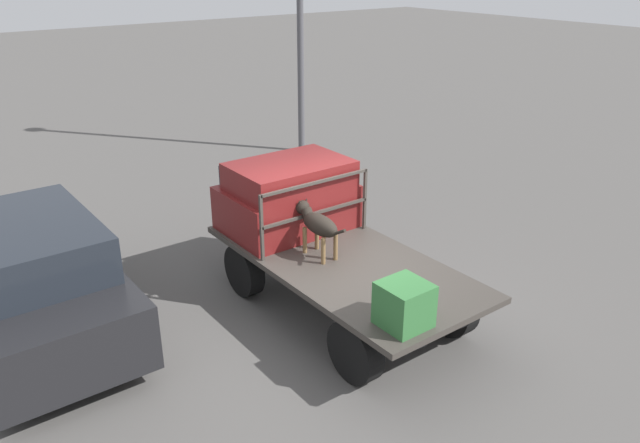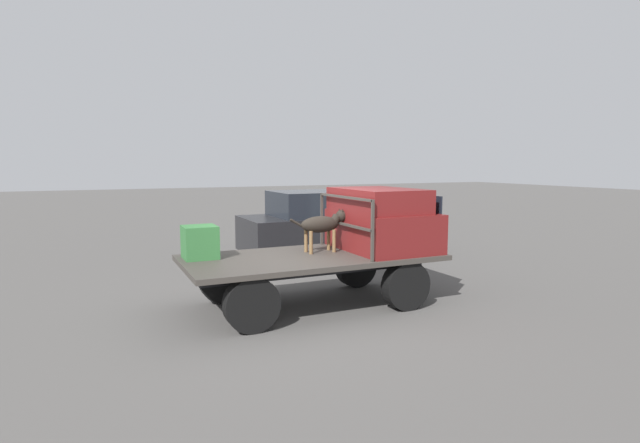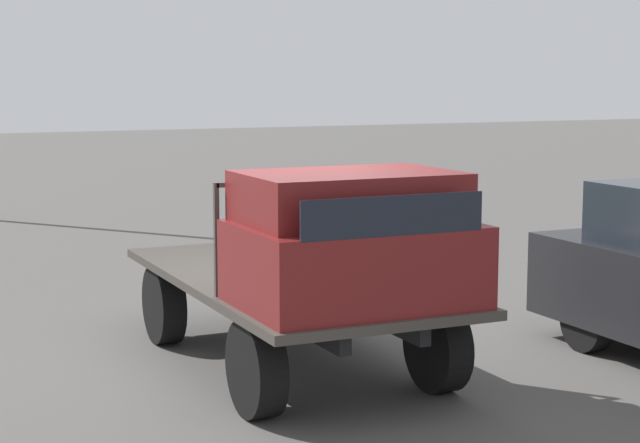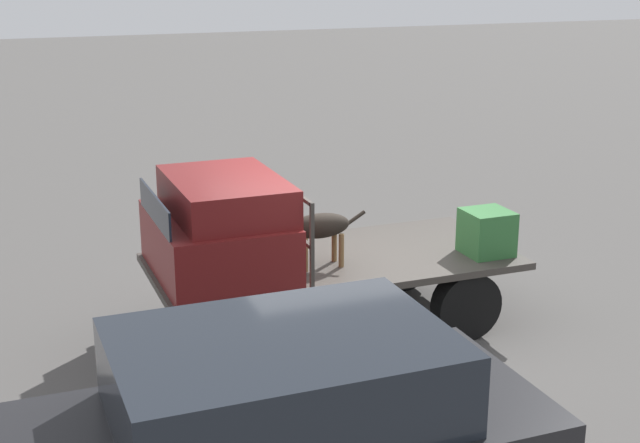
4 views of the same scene
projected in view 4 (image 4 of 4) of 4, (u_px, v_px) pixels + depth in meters
The scene contains 6 objects.
ground_plane at pixel (333, 327), 10.35m from camera, with size 80.00×80.00×0.00m, color #514F4C.
flatbed_truck at pixel (333, 277), 10.18m from camera, with size 4.11×1.96×0.84m.
truck_cab at pixel (220, 228), 9.51m from camera, with size 1.34×1.84×1.05m.
truck_headboard at pixel (283, 211), 9.72m from camera, with size 0.04×1.84×0.95m.
dog at pixel (314, 227), 9.69m from camera, with size 1.08×0.28×0.73m.
cargo_crate at pixel (487, 232), 10.19m from camera, with size 0.51×0.51×0.51m.
Camera 4 is at (3.61, 8.86, 4.15)m, focal length 50.00 mm.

